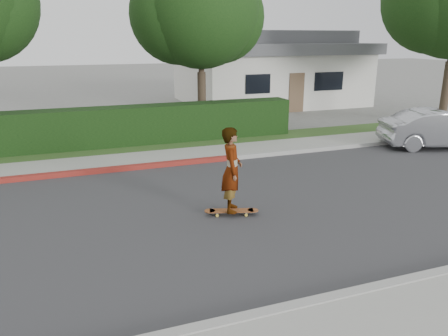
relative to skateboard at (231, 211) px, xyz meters
The scene contains 14 objects.
ground 0.80m from the skateboard, 23.27° to the left, with size 120.00×120.00×0.00m, color slate.
road 0.80m from the skateboard, 23.27° to the left, with size 60.00×8.00×0.01m, color #2D2D30.
curb_near 3.86m from the skateboard, 79.18° to the right, with size 60.00×0.20×0.15m, color #9E9E99.
sidewalk_near 4.74m from the skateboard, 81.22° to the right, with size 60.00×1.60×0.12m, color gray.
curb_far 4.47m from the skateboard, 80.68° to the left, with size 60.00×0.20×0.15m, color #9E9E99.
curb_red_section 6.14m from the skateboard, 134.10° to the left, with size 12.00×0.21×0.15m, color maroon.
sidewalk_far 5.36m from the skateboard, 82.23° to the left, with size 60.00×1.60×0.12m, color gray.
planting_strip 6.95m from the skateboard, 84.02° to the left, with size 60.00×1.60×0.10m, color #2D4C1E.
hedge 7.87m from the skateboard, 106.85° to the left, with size 15.00×1.00×1.50m, color black.
tree_center 10.87m from the skateboard, 76.90° to the left, with size 5.66×4.84×7.44m.
house 18.60m from the skateboard, 61.85° to the left, with size 10.60×8.60×4.30m.
skateboard is the anchor object (origin of this frame).
skateboarder 0.99m from the skateboard, 90.00° to the left, with size 0.71×0.46×1.94m, color white.
car_silver 10.13m from the skateboard, 19.23° to the left, with size 1.49×4.28×1.41m, color #A2A3A9.
Camera 1 is at (-4.11, -9.00, 3.95)m, focal length 35.00 mm.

